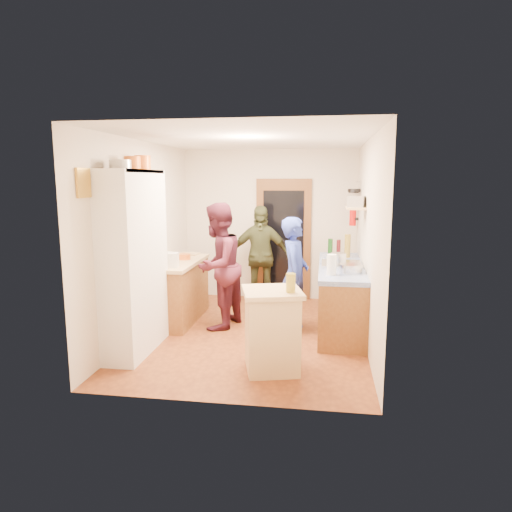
% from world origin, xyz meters
% --- Properties ---
extents(floor, '(3.00, 4.00, 0.02)m').
position_xyz_m(floor, '(0.00, 0.00, -0.01)').
color(floor, brown).
rests_on(floor, ground).
extents(ceiling, '(3.00, 4.00, 0.02)m').
position_xyz_m(ceiling, '(0.00, 0.00, 2.61)').
color(ceiling, silver).
rests_on(ceiling, ground).
extents(wall_back, '(3.00, 0.02, 2.60)m').
position_xyz_m(wall_back, '(0.00, 2.01, 1.30)').
color(wall_back, beige).
rests_on(wall_back, ground).
extents(wall_front, '(3.00, 0.02, 2.60)m').
position_xyz_m(wall_front, '(0.00, -2.01, 1.30)').
color(wall_front, beige).
rests_on(wall_front, ground).
extents(wall_left, '(0.02, 4.00, 2.60)m').
position_xyz_m(wall_left, '(-1.51, 0.00, 1.30)').
color(wall_left, beige).
rests_on(wall_left, ground).
extents(wall_right, '(0.02, 4.00, 2.60)m').
position_xyz_m(wall_right, '(1.51, 0.00, 1.30)').
color(wall_right, beige).
rests_on(wall_right, ground).
extents(door_frame, '(0.95, 0.06, 2.10)m').
position_xyz_m(door_frame, '(0.25, 1.97, 1.05)').
color(door_frame, brown).
rests_on(door_frame, ground).
extents(door_glass, '(0.70, 0.02, 1.70)m').
position_xyz_m(door_glass, '(0.25, 1.94, 1.05)').
color(door_glass, black).
rests_on(door_glass, door_frame).
extents(hutch_body, '(0.40, 1.20, 2.20)m').
position_xyz_m(hutch_body, '(-1.30, -0.80, 1.10)').
color(hutch_body, white).
rests_on(hutch_body, ground).
extents(hutch_top_shelf, '(0.40, 1.14, 0.04)m').
position_xyz_m(hutch_top_shelf, '(-1.30, -0.80, 2.18)').
color(hutch_top_shelf, white).
rests_on(hutch_top_shelf, hutch_body).
extents(plate_stack, '(0.24, 0.24, 0.10)m').
position_xyz_m(plate_stack, '(-1.30, -1.07, 2.25)').
color(plate_stack, white).
rests_on(plate_stack, hutch_top_shelf).
extents(orange_pot_a, '(0.19, 0.19, 0.15)m').
position_xyz_m(orange_pot_a, '(-1.30, -0.73, 2.28)').
color(orange_pot_a, orange).
rests_on(orange_pot_a, hutch_top_shelf).
extents(orange_pot_b, '(0.20, 0.20, 0.18)m').
position_xyz_m(orange_pot_b, '(-1.30, -0.43, 2.29)').
color(orange_pot_b, orange).
rests_on(orange_pot_b, hutch_top_shelf).
extents(left_counter_base, '(0.60, 1.40, 0.85)m').
position_xyz_m(left_counter_base, '(-1.20, 0.45, 0.42)').
color(left_counter_base, brown).
rests_on(left_counter_base, ground).
extents(left_counter_top, '(0.64, 1.44, 0.05)m').
position_xyz_m(left_counter_top, '(-1.20, 0.45, 0.88)').
color(left_counter_top, tan).
rests_on(left_counter_top, left_counter_base).
extents(toaster, '(0.28, 0.21, 0.20)m').
position_xyz_m(toaster, '(-1.15, -0.02, 1.00)').
color(toaster, white).
rests_on(toaster, left_counter_top).
extents(kettle, '(0.17, 0.17, 0.17)m').
position_xyz_m(kettle, '(-1.25, 0.22, 0.98)').
color(kettle, white).
rests_on(kettle, left_counter_top).
extents(orange_bowl, '(0.23, 0.23, 0.08)m').
position_xyz_m(orange_bowl, '(-1.12, 0.60, 0.94)').
color(orange_bowl, orange).
rests_on(orange_bowl, left_counter_top).
extents(chopping_board, '(0.32, 0.25, 0.02)m').
position_xyz_m(chopping_board, '(-1.18, 1.05, 0.91)').
color(chopping_board, tan).
rests_on(chopping_board, left_counter_top).
extents(right_counter_base, '(0.60, 2.20, 0.84)m').
position_xyz_m(right_counter_base, '(1.20, 0.50, 0.42)').
color(right_counter_base, brown).
rests_on(right_counter_base, ground).
extents(right_counter_top, '(0.62, 2.22, 0.06)m').
position_xyz_m(right_counter_top, '(1.20, 0.50, 0.87)').
color(right_counter_top, '#163CAA').
rests_on(right_counter_top, right_counter_base).
extents(hob, '(0.55, 0.58, 0.04)m').
position_xyz_m(hob, '(1.20, 0.43, 0.92)').
color(hob, silver).
rests_on(hob, right_counter_top).
extents(pot_on_hob, '(0.22, 0.22, 0.14)m').
position_xyz_m(pot_on_hob, '(1.15, 0.41, 1.01)').
color(pot_on_hob, silver).
rests_on(pot_on_hob, hob).
extents(bottle_a, '(0.09, 0.09, 0.28)m').
position_xyz_m(bottle_a, '(1.05, 1.16, 1.04)').
color(bottle_a, '#143F14').
rests_on(bottle_a, right_counter_top).
extents(bottle_b, '(0.08, 0.08, 0.26)m').
position_xyz_m(bottle_b, '(1.18, 1.27, 1.03)').
color(bottle_b, '#591419').
rests_on(bottle_b, right_counter_top).
extents(bottle_c, '(0.11, 0.11, 0.36)m').
position_xyz_m(bottle_c, '(1.31, 1.14, 1.08)').
color(bottle_c, olive).
rests_on(bottle_c, right_counter_top).
extents(paper_towel, '(0.12, 0.12, 0.26)m').
position_xyz_m(paper_towel, '(1.05, -0.21, 1.03)').
color(paper_towel, white).
rests_on(paper_towel, right_counter_top).
extents(mixing_bowl, '(0.31, 0.31, 0.11)m').
position_xyz_m(mixing_bowl, '(1.30, -0.04, 0.96)').
color(mixing_bowl, silver).
rests_on(mixing_bowl, right_counter_top).
extents(island_base, '(0.67, 0.67, 0.86)m').
position_xyz_m(island_base, '(0.41, -1.16, 0.43)').
color(island_base, tan).
rests_on(island_base, ground).
extents(island_top, '(0.75, 0.75, 0.05)m').
position_xyz_m(island_top, '(0.41, -1.16, 0.89)').
color(island_top, tan).
rests_on(island_top, island_base).
extents(cutting_board, '(0.41, 0.36, 0.02)m').
position_xyz_m(cutting_board, '(0.35, -1.12, 0.90)').
color(cutting_board, white).
rests_on(cutting_board, island_top).
extents(oil_jar, '(0.12, 0.12, 0.20)m').
position_xyz_m(oil_jar, '(0.61, -1.23, 1.01)').
color(oil_jar, '#AD9E2D').
rests_on(oil_jar, island_top).
extents(pan_rail, '(0.02, 0.65, 0.02)m').
position_xyz_m(pan_rail, '(1.46, 1.52, 2.05)').
color(pan_rail, silver).
rests_on(pan_rail, wall_right).
extents(pan_hang_a, '(0.18, 0.18, 0.05)m').
position_xyz_m(pan_hang_a, '(1.40, 1.35, 1.92)').
color(pan_hang_a, black).
rests_on(pan_hang_a, pan_rail).
extents(pan_hang_b, '(0.16, 0.16, 0.05)m').
position_xyz_m(pan_hang_b, '(1.40, 1.55, 1.90)').
color(pan_hang_b, black).
rests_on(pan_hang_b, pan_rail).
extents(pan_hang_c, '(0.17, 0.17, 0.05)m').
position_xyz_m(pan_hang_c, '(1.40, 1.75, 1.91)').
color(pan_hang_c, black).
rests_on(pan_hang_c, pan_rail).
extents(wall_shelf, '(0.26, 0.42, 0.03)m').
position_xyz_m(wall_shelf, '(1.37, 0.45, 1.70)').
color(wall_shelf, tan).
rests_on(wall_shelf, wall_right).
extents(radio, '(0.27, 0.33, 0.15)m').
position_xyz_m(radio, '(1.37, 0.45, 1.79)').
color(radio, silver).
rests_on(radio, wall_shelf).
extents(ext_bracket, '(0.06, 0.10, 0.04)m').
position_xyz_m(ext_bracket, '(1.47, 1.70, 1.45)').
color(ext_bracket, black).
rests_on(ext_bracket, wall_right).
extents(fire_extinguisher, '(0.11, 0.11, 0.32)m').
position_xyz_m(fire_extinguisher, '(1.41, 1.70, 1.50)').
color(fire_extinguisher, red).
rests_on(fire_extinguisher, wall_right).
extents(picture_frame, '(0.03, 0.25, 0.30)m').
position_xyz_m(picture_frame, '(-1.48, -1.55, 2.05)').
color(picture_frame, gold).
rests_on(picture_frame, wall_left).
extents(person_hob, '(0.39, 0.59, 1.59)m').
position_xyz_m(person_hob, '(0.59, 0.21, 0.79)').
color(person_hob, '#26389B').
rests_on(person_hob, ground).
extents(person_left, '(0.88, 1.01, 1.77)m').
position_xyz_m(person_left, '(-0.47, 0.25, 0.89)').
color(person_left, '#461825').
rests_on(person_left, ground).
extents(person_back, '(1.01, 0.48, 1.67)m').
position_xyz_m(person_back, '(-0.08, 1.44, 0.84)').
color(person_back, '#393E22').
rests_on(person_back, ground).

